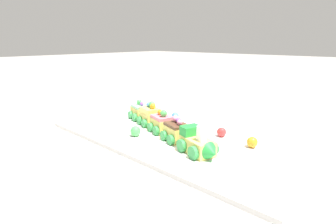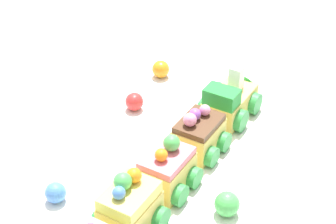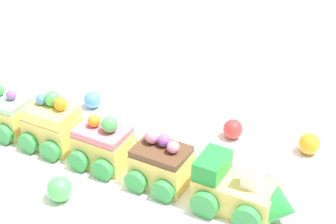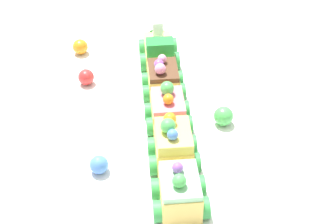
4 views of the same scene
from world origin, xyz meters
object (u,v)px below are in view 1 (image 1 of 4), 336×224
Objects in this scene: gumball_red at (222,132)px; gumball_blue at (175,116)px; cake_car_chocolate at (176,132)px; gumball_green at (135,131)px; gumball_orange at (252,142)px; cake_car_strawberry at (162,124)px; cake_car_lemon at (150,116)px; cake_car_mint at (140,112)px; cake_train_locomotive at (199,145)px.

gumball_blue is (-0.22, 0.04, -0.00)m from gumball_red.
cake_car_chocolate is 0.13m from gumball_green.
gumball_green is at bearing -153.08° from gumball_orange.
gumball_green is at bearing -136.09° from cake_car_chocolate.
cake_car_lemon reaches higher than cake_car_strawberry.
gumball_green is at bearing -28.68° from cake_car_mint.
cake_car_lemon reaches higher than gumball_orange.
cake_car_strawberry is 0.16m from cake_car_mint.
cake_car_lemon reaches higher than cake_car_mint.
cake_car_mint is 3.12× the size of gumball_red.
cake_train_locomotive reaches higher than gumball_red.
cake_car_lemon is at bearing 113.60° from gumball_green.
gumball_blue is 0.86× the size of gumball_green.
gumball_blue is at bearing 149.51° from cake_car_chocolate.
cake_car_mint is 0.13m from gumball_blue.
cake_car_lemon is at bearing 179.76° from cake_car_strawberry.
cake_car_mint is 3.00× the size of gumball_orange.
cake_car_strawberry is 0.08m from cake_car_lemon.
cake_car_strawberry reaches higher than cake_car_chocolate.
gumball_orange reaches higher than gumball_blue.
cake_car_strawberry is at bearing 180.00° from cake_train_locomotive.
cake_car_strawberry is 3.00× the size of gumball_orange.
cake_car_strawberry is at bearing -0.24° from cake_car_lemon.
gumball_green is at bearing -156.18° from cake_train_locomotive.
gumball_red is (0.16, 0.09, -0.01)m from cake_car_strawberry.
gumball_red is at bearing 170.36° from gumball_orange.
cake_car_chocolate is at bearing 25.74° from gumball_green.
cake_train_locomotive is 4.53× the size of gumball_red.
cake_train_locomotive is at bearing -0.16° from cake_car_chocolate.
gumball_blue is (0.02, 0.10, -0.02)m from cake_car_lemon.
gumball_green is at bearing -93.29° from cake_car_strawberry.
cake_car_mint is at bearing -179.95° from cake_car_chocolate.
gumball_blue is at bearing 96.32° from gumball_green.
cake_car_chocolate is 0.25m from cake_car_mint.
cake_train_locomotive is 4.09× the size of gumball_green.
cake_car_mint is 0.32m from gumball_red.
cake_car_strawberry is 0.09m from gumball_green.
gumball_green reaches higher than gumball_red.
cake_car_lemon is 0.11m from gumball_blue.
cake_car_mint is at bearing -142.44° from gumball_blue.
cake_train_locomotive is 1.45× the size of cake_car_lemon.
cake_car_lemon is at bearing 179.98° from cake_car_chocolate.
cake_car_lemon is (-0.26, 0.09, 0.01)m from cake_train_locomotive.
cake_car_lemon is 0.35m from gumball_orange.
cake_car_lemon is at bearing -172.87° from gumball_orange.
gumball_red is at bearing 32.33° from cake_car_lemon.
cake_car_strawberry is at bearing -165.33° from gumball_orange.
cake_train_locomotive is at bearing -0.00° from cake_car_strawberry.
cake_car_mint is at bearing 133.16° from gumball_green.
gumball_orange is at bearing -10.60° from gumball_blue.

